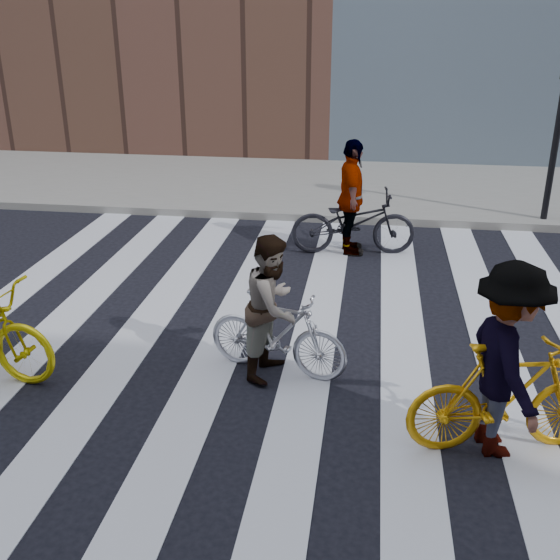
% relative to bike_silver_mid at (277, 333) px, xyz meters
% --- Properties ---
extents(ground, '(100.00, 100.00, 0.00)m').
position_rel_bike_silver_mid_xyz_m(ground, '(-0.22, 0.65, -0.49)').
color(ground, black).
rests_on(ground, ground).
extents(sidewalk_far, '(100.00, 5.00, 0.15)m').
position_rel_bike_silver_mid_xyz_m(sidewalk_far, '(-0.22, 8.15, -0.41)').
color(sidewalk_far, gray).
rests_on(sidewalk_far, ground).
extents(zebra_crosswalk, '(8.25, 10.00, 0.01)m').
position_rel_bike_silver_mid_xyz_m(zebra_crosswalk, '(-0.22, 0.65, -0.48)').
color(zebra_crosswalk, silver).
rests_on(zebra_crosswalk, ground).
extents(bike_silver_mid, '(1.68, 0.83, 0.97)m').
position_rel_bike_silver_mid_xyz_m(bike_silver_mid, '(0.00, 0.00, 0.00)').
color(bike_silver_mid, silver).
rests_on(bike_silver_mid, ground).
extents(bike_yellow_right, '(1.89, 0.87, 1.10)m').
position_rel_bike_silver_mid_xyz_m(bike_yellow_right, '(2.26, -1.08, 0.06)').
color(bike_yellow_right, orange).
rests_on(bike_yellow_right, ground).
extents(bike_dark_rear, '(2.11, 0.95, 1.07)m').
position_rel_bike_silver_mid_xyz_m(bike_dark_rear, '(0.67, 4.06, 0.05)').
color(bike_dark_rear, black).
rests_on(bike_dark_rear, ground).
extents(rider_mid, '(0.79, 0.91, 1.62)m').
position_rel_bike_silver_mid_xyz_m(rider_mid, '(-0.05, 0.00, 0.33)').
color(rider_mid, slate).
rests_on(rider_mid, ground).
extents(rider_right, '(0.91, 1.30, 1.84)m').
position_rel_bike_silver_mid_xyz_m(rider_right, '(2.21, -1.08, 0.44)').
color(rider_right, slate).
rests_on(rider_right, ground).
extents(rider_rear, '(0.59, 1.16, 1.91)m').
position_rel_bike_silver_mid_xyz_m(rider_rear, '(0.62, 4.06, 0.47)').
color(rider_rear, slate).
rests_on(rider_rear, ground).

